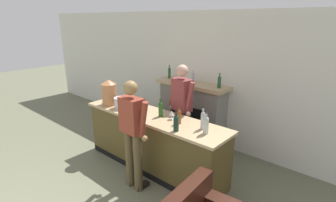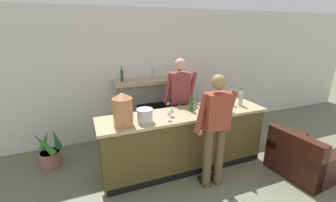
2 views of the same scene
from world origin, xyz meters
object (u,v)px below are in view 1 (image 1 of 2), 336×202
(wine_bottle_chardonnay_pale, at_px, (176,123))
(copper_dispenser, at_px, (109,92))
(ice_bucket_steel, at_px, (121,103))
(wine_bottle_port_short, at_px, (179,116))
(fireplace_stone, at_px, (192,112))
(wine_bottle_riesling_slim, at_px, (161,109))
(wine_bottle_rose_blush, at_px, (206,124))
(potted_plant_corner, at_px, (116,114))
(wine_glass_back_row, at_px, (172,113))
(person_customer, at_px, (133,131))
(wine_bottle_merlot_tall, at_px, (203,119))
(wine_glass_mid_counter, at_px, (130,107))
(person_bartender, at_px, (181,109))
(wine_glass_near_bucket, at_px, (139,107))

(wine_bottle_chardonnay_pale, bearing_deg, copper_dispenser, 176.17)
(ice_bucket_steel, height_order, wine_bottle_port_short, wine_bottle_port_short)
(fireplace_stone, xyz_separation_m, copper_dispenser, (-0.90, -1.46, 0.58))
(wine_bottle_riesling_slim, xyz_separation_m, wine_bottle_rose_blush, (0.96, -0.08, 0.01))
(potted_plant_corner, bearing_deg, wine_glass_back_row, -17.62)
(wine_glass_back_row, bearing_deg, potted_plant_corner, 162.38)
(person_customer, distance_m, wine_bottle_merlot_tall, 1.07)
(fireplace_stone, relative_size, wine_bottle_port_short, 5.94)
(potted_plant_corner, bearing_deg, wine_glass_mid_counter, -30.50)
(ice_bucket_steel, xyz_separation_m, wine_bottle_riesling_slim, (0.85, 0.16, 0.04))
(potted_plant_corner, xyz_separation_m, person_bartender, (2.36, -0.30, 0.76))
(fireplace_stone, bearing_deg, wine_bottle_rose_blush, -47.86)
(fireplace_stone, distance_m, potted_plant_corner, 2.14)
(fireplace_stone, distance_m, copper_dispenser, 1.81)
(ice_bucket_steel, bearing_deg, wine_bottle_riesling_slim, 10.93)
(ice_bucket_steel, xyz_separation_m, wine_glass_mid_counter, (0.35, -0.09, 0.01))
(person_bartender, distance_m, wine_bottle_merlot_tall, 0.95)
(person_customer, height_order, wine_bottle_rose_blush, person_customer)
(copper_dispenser, relative_size, wine_bottle_merlot_tall, 1.42)
(fireplace_stone, relative_size, potted_plant_corner, 2.18)
(wine_bottle_riesling_slim, relative_size, wine_glass_mid_counter, 1.96)
(wine_bottle_port_short, bearing_deg, person_customer, -121.05)
(wine_glass_near_bucket, distance_m, wine_glass_back_row, 0.65)
(fireplace_stone, height_order, ice_bucket_steel, fireplace_stone)
(wine_bottle_riesling_slim, bearing_deg, wine_glass_near_bucket, -162.83)
(wine_bottle_rose_blush, bearing_deg, ice_bucket_steel, -177.36)
(potted_plant_corner, distance_m, wine_glass_near_bucket, 2.31)
(potted_plant_corner, xyz_separation_m, person_customer, (2.38, -1.50, 0.71))
(person_customer, xyz_separation_m, wine_bottle_rose_blush, (0.91, 0.59, 0.18))
(person_customer, relative_size, wine_bottle_chardonnay_pale, 6.22)
(person_customer, height_order, wine_glass_back_row, person_customer)
(wine_bottle_rose_blush, xyz_separation_m, wine_glass_mid_counter, (-1.46, -0.17, -0.03))
(fireplace_stone, distance_m, wine_bottle_chardonnay_pale, 1.85)
(potted_plant_corner, distance_m, wine_bottle_merlot_tall, 3.37)
(ice_bucket_steel, relative_size, wine_glass_near_bucket, 1.52)
(fireplace_stone, bearing_deg, person_bartender, -67.84)
(copper_dispenser, distance_m, wine_bottle_riesling_slim, 1.19)
(wine_glass_mid_counter, bearing_deg, fireplace_stone, 81.70)
(ice_bucket_steel, bearing_deg, wine_bottle_chardonnay_pale, -5.11)
(wine_bottle_chardonnay_pale, distance_m, wine_glass_back_row, 0.46)
(wine_glass_near_bucket, relative_size, wine_glass_mid_counter, 1.04)
(person_customer, xyz_separation_m, wine_glass_mid_counter, (-0.55, 0.42, 0.15))
(wine_bottle_port_short, bearing_deg, person_bartender, 125.03)
(person_customer, bearing_deg, wine_glass_back_row, 75.27)
(wine_bottle_rose_blush, bearing_deg, wine_glass_near_bucket, -178.14)
(wine_glass_mid_counter, bearing_deg, wine_bottle_riesling_slim, 26.70)
(copper_dispenser, height_order, wine_bottle_port_short, copper_dispenser)
(fireplace_stone, distance_m, ice_bucket_steel, 1.62)
(ice_bucket_steel, height_order, wine_bottle_rose_blush, wine_bottle_rose_blush)
(copper_dispenser, relative_size, wine_bottle_port_short, 1.79)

